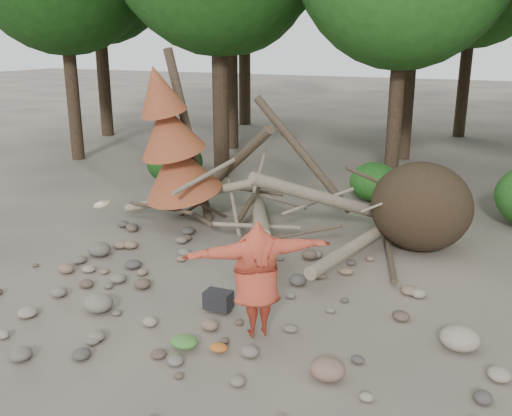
% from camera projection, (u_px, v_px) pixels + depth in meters
% --- Properties ---
extents(ground, '(120.00, 120.00, 0.00)m').
position_uv_depth(ground, '(227.00, 308.00, 9.99)').
color(ground, '#514C44').
rests_on(ground, ground).
extents(deadfall_pile, '(8.55, 5.24, 3.30)m').
position_uv_depth(deadfall_pile, '(394.00, 206.00, 12.64)').
color(deadfall_pile, '#332619').
rests_on(deadfall_pile, ground).
extents(dead_conifer, '(2.06, 2.16, 4.35)m').
position_uv_depth(dead_conifer, '(173.00, 144.00, 13.55)').
color(dead_conifer, '#4C3F30').
rests_on(dead_conifer, ground).
extents(bush_left, '(1.80, 1.80, 1.44)m').
position_uv_depth(bush_left, '(175.00, 162.00, 18.23)').
color(bush_left, '#174512').
rests_on(bush_left, ground).
extents(bush_mid, '(1.40, 1.40, 1.12)m').
position_uv_depth(bush_mid, '(374.00, 182.00, 16.34)').
color(bush_mid, '#205719').
rests_on(bush_mid, ground).
extents(frisbee_thrower, '(3.63, 1.91, 2.05)m').
position_uv_depth(frisbee_thrower, '(257.00, 279.00, 8.70)').
color(frisbee_thrower, '#AC3B27').
rests_on(frisbee_thrower, ground).
extents(backpack, '(0.47, 0.32, 0.31)m').
position_uv_depth(backpack, '(218.00, 303.00, 9.82)').
color(backpack, black).
rests_on(backpack, ground).
extents(cloth_green, '(0.44, 0.36, 0.16)m').
position_uv_depth(cloth_green, '(184.00, 345.00, 8.63)').
color(cloth_green, '#3C722D').
rests_on(cloth_green, ground).
extents(cloth_orange, '(0.28, 0.23, 0.10)m').
position_uv_depth(cloth_orange, '(219.00, 350.00, 8.53)').
color(cloth_orange, '#A7551C').
rests_on(cloth_orange, ground).
extents(boulder_front_left, '(0.53, 0.48, 0.32)m').
position_uv_depth(boulder_front_left, '(98.00, 303.00, 9.81)').
color(boulder_front_left, slate).
rests_on(boulder_front_left, ground).
extents(boulder_front_right, '(0.50, 0.45, 0.30)m').
position_uv_depth(boulder_front_right, '(328.00, 369.00, 7.87)').
color(boulder_front_right, '#795D4B').
rests_on(boulder_front_right, ground).
extents(boulder_mid_right, '(0.60, 0.54, 0.36)m').
position_uv_depth(boulder_mid_right, '(460.00, 338.00, 8.61)').
color(boulder_mid_right, gray).
rests_on(boulder_mid_right, ground).
extents(boulder_mid_left, '(0.52, 0.47, 0.31)m').
position_uv_depth(boulder_mid_left, '(99.00, 249.00, 12.30)').
color(boulder_mid_left, '#5C564E').
rests_on(boulder_mid_left, ground).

